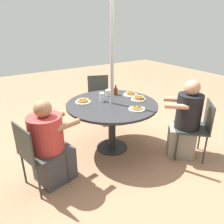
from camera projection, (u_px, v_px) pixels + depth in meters
ground_plane at (112, 147)px, 3.43m from camera, size 12.00×12.00×0.00m
patio_table at (112, 110)px, 3.18m from camera, size 1.32×1.32×0.74m
umbrella_pole at (112, 72)px, 2.97m from camera, size 0.05×0.05×2.39m
patio_chair_north at (198, 125)px, 3.04m from camera, size 0.62×0.62×0.84m
diner_north at (185, 123)px, 3.06m from camera, size 0.57×0.57×1.13m
patio_chair_east at (99, 94)px, 4.34m from camera, size 0.57×0.57×0.84m
patio_chair_south at (36, 151)px, 2.44m from camera, size 0.52×0.52×0.84m
diner_south at (50, 147)px, 2.56m from camera, size 0.48×0.58×1.06m
pancake_plate_a at (137, 109)px, 2.91m from camera, size 0.22×0.22×0.05m
pancake_plate_b at (83, 101)px, 3.16m from camera, size 0.22×0.22×0.06m
pancake_plate_c at (130, 94)px, 3.47m from camera, size 0.22×0.22×0.07m
pancake_plate_d at (138, 98)px, 3.27m from camera, size 0.22×0.22×0.07m
syrup_bottle at (116, 91)px, 3.47m from camera, size 0.09×0.07×0.16m
coffee_cup at (108, 93)px, 3.45m from camera, size 0.08×0.08×0.10m
drinking_glass_a at (102, 97)px, 3.20m from camera, size 0.07×0.07×0.13m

